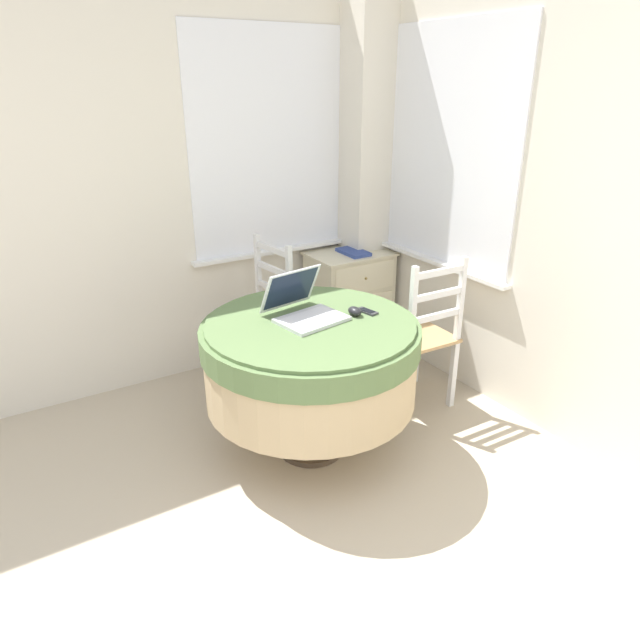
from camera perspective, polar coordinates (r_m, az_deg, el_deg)
corner_room_shell at (r=3.01m, az=0.96°, el=11.49°), size 4.62×4.65×2.55m
round_dining_table at (r=2.93m, az=-0.96°, el=-3.63°), size 1.11×1.11×0.76m
laptop at (r=2.88m, az=-1.60°, el=1.17°), size 0.38×0.39×0.24m
computer_mouse at (r=2.92m, az=3.49°, el=0.88°), size 0.06×0.09×0.05m
cell_phone at (r=2.97m, az=4.72°, el=0.88°), size 0.07×0.13×0.01m
dining_chair_near_back_window at (r=3.67m, az=-6.25°, el=0.04°), size 0.45×0.45×0.96m
dining_chair_near_right_window at (r=3.46m, az=9.91°, el=-1.65°), size 0.41×0.42×0.96m
corner_cabinet at (r=4.23m, az=2.92°, el=2.01°), size 0.58×0.42×0.73m
book_on_cabinet at (r=4.09m, az=3.35°, el=6.81°), size 0.15×0.25×0.02m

